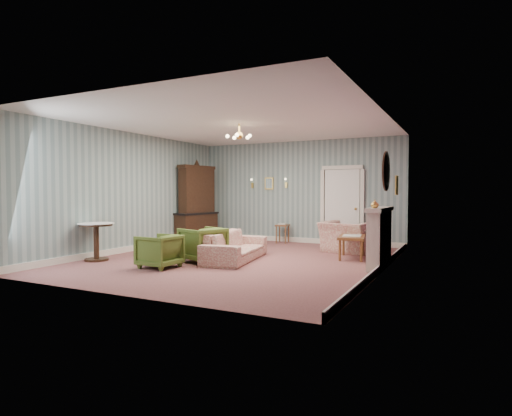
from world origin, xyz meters
The scene contains 27 objects.
floor centered at (0.00, 0.00, 0.00)m, with size 7.00×7.00×0.00m, color #88524F.
ceiling centered at (0.00, 0.00, 2.90)m, with size 7.00×7.00×0.00m, color white.
wall_back centered at (0.00, 3.50, 1.45)m, with size 6.00×6.00×0.00m, color slate.
wall_front centered at (0.00, -3.50, 1.45)m, with size 6.00×6.00×0.00m, color slate.
wall_left centered at (-3.00, 0.00, 1.45)m, with size 7.00×7.00×0.00m, color slate.
wall_right centered at (3.00, 0.00, 1.45)m, with size 7.00×7.00×0.00m, color slate.
wall_right_floral centered at (2.98, 0.00, 1.45)m, with size 7.00×7.00×0.00m, color #AD566A.
door centered at (1.30, 3.46, 1.08)m, with size 1.12×0.12×2.16m, color white, non-canonical shape.
olive_chair_a centered at (-0.92, -1.52, 0.35)m, with size 0.69×0.64×0.71m, color #4B6322.
olive_chair_b centered at (-0.55, -0.58, 0.40)m, with size 0.77×0.73×0.80m, color #4B6322.
olive_chair_c centered at (-0.89, -0.14, 0.33)m, with size 0.63×0.59×0.65m, color #4B6322.
sofa_chintz centered at (-0.04, -0.09, 0.41)m, with size 2.10×0.61×0.82m, color #993E3D.
wingback_chair centered at (1.78, 2.15, 0.49)m, with size 1.13×0.73×0.99m, color #993E3D.
dresser centered at (-2.65, 2.26, 1.17)m, with size 0.49×1.41×2.34m, color black, non-canonical shape.
fireplace centered at (2.86, 0.40, 0.58)m, with size 0.30×1.40×1.16m, color beige, non-canonical shape.
mantel_vase centered at (2.84, 0.00, 1.23)m, with size 0.15×0.15×0.15m, color gold.
oval_mirror centered at (2.96, 0.40, 1.85)m, with size 0.04×0.76×0.84m, color white, non-canonical shape.
framed_print centered at (2.97, 1.75, 1.60)m, with size 0.04×0.34×0.42m, color gold, non-canonical shape.
coffee_table centered at (2.12, 1.24, 0.25)m, with size 0.55×0.98×0.50m, color brown, non-canonical shape.
side_table_black centered at (2.65, 1.16, 0.31)m, with size 0.41×0.41×0.62m, color black, non-canonical shape.
pedestal_table centered at (-2.65, -1.46, 0.40)m, with size 0.74×0.74×0.81m, color black, non-canonical shape.
nesting_table centered at (-0.33, 3.15, 0.29)m, with size 0.34×0.44×0.57m, color brown, non-canonical shape.
gilt_mirror_back centered at (-0.90, 3.46, 1.70)m, with size 0.28×0.06×0.36m, color gold, non-canonical shape.
sconce_left centered at (-1.45, 3.44, 1.70)m, with size 0.16×0.12×0.30m, color gold, non-canonical shape.
sconce_right centered at (-0.35, 3.44, 1.70)m, with size 0.16×0.12×0.30m, color gold, non-canonical shape.
chandelier centered at (0.00, 0.00, 2.63)m, with size 0.56×0.56×0.36m, color gold, non-canonical shape.
burgundy_cushion centered at (1.73, 2.00, 0.48)m, with size 0.38×0.10×0.38m, color maroon.
Camera 1 is at (4.36, -7.94, 1.46)m, focal length 29.80 mm.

